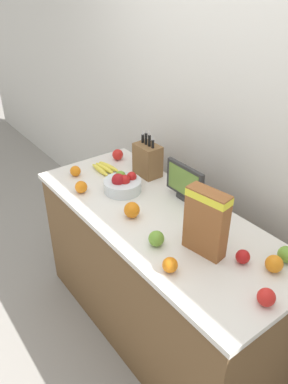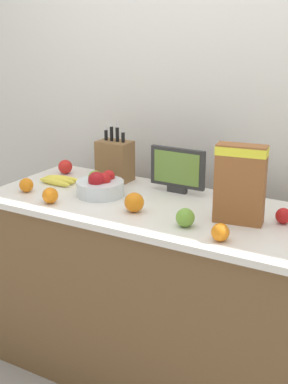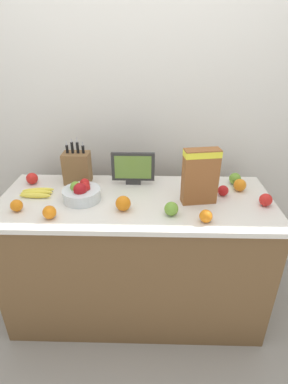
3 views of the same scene
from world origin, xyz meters
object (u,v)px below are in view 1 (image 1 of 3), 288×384
at_px(knife_block, 148,160).
at_px(fruit_bowl, 123,184).
at_px(apple_rear, 286,254).
at_px(orange_near_bowl, 274,264).
at_px(cereal_box, 206,220).
at_px(apple_by_knife_block, 118,155).
at_px(apple_near_bananas, 266,297).
at_px(small_monitor, 184,182).
at_px(apple_front, 243,257).
at_px(apple_middle, 156,239).
at_px(orange_front_center, 75,171).
at_px(orange_mid_right, 170,265).
at_px(orange_by_cereal, 81,187).
at_px(banana_bunch, 104,168).
at_px(orange_mid_left, 132,210).

relative_size(knife_block, fruit_bowl, 1.37).
bearing_deg(apple_rear, orange_near_bowl, -85.94).
bearing_deg(cereal_box, apple_by_knife_block, 159.16).
distance_m(fruit_bowl, apple_near_bananas, 1.09).
height_order(small_monitor, apple_front, small_monitor).
bearing_deg(apple_middle, small_monitor, 121.11).
relative_size(fruit_bowl, apple_rear, 2.92).
height_order(orange_front_center, orange_near_bowl, orange_near_bowl).
distance_m(apple_front, orange_mid_right, 0.34).
bearing_deg(orange_near_bowl, apple_rear, 94.06).
xyz_separation_m(apple_middle, orange_near_bowl, (0.46, 0.31, 0.00)).
relative_size(small_monitor, cereal_box, 0.85).
bearing_deg(cereal_box, orange_mid_right, -96.48).
bearing_deg(apple_rear, fruit_bowl, -166.05).
bearing_deg(orange_mid_right, cereal_box, 92.84).
relative_size(small_monitor, orange_by_cereal, 3.79).
relative_size(small_monitor, orange_near_bowl, 3.54).
bearing_deg(small_monitor, orange_front_center, -150.32).
height_order(cereal_box, orange_front_center, cereal_box).
bearing_deg(apple_front, orange_mid_right, -116.91).
distance_m(apple_front, apple_middle, 0.41).
bearing_deg(banana_bunch, apple_front, 1.31).
relative_size(cereal_box, orange_near_bowl, 4.16).
bearing_deg(knife_block, orange_mid_right, -30.95).
height_order(orange_by_cereal, orange_near_bowl, orange_near_bowl).
relative_size(apple_near_bananas, orange_mid_left, 0.86).
height_order(fruit_bowl, banana_bunch, fruit_bowl).
bearing_deg(apple_near_bananas, cereal_box, 174.89).
height_order(small_monitor, banana_bunch, small_monitor).
height_order(fruit_bowl, apple_near_bananas, fruit_bowl).
bearing_deg(orange_front_center, apple_front, 10.23).
xyz_separation_m(apple_by_knife_block, orange_by_cereal, (0.25, -0.43, -0.00)).
relative_size(knife_block, apple_rear, 4.00).
height_order(orange_mid_right, orange_near_bowl, orange_near_bowl).
bearing_deg(orange_by_cereal, small_monitor, 45.43).
bearing_deg(apple_near_bananas, apple_rear, 110.98).
distance_m(apple_by_knife_block, apple_rear, 1.36).
height_order(orange_by_cereal, orange_front_center, orange_by_cereal).
xyz_separation_m(knife_block, orange_by_cereal, (-0.06, -0.46, -0.07)).
height_order(apple_middle, orange_front_center, apple_middle).
xyz_separation_m(apple_front, apple_middle, (-0.34, -0.24, 0.01)).
bearing_deg(apple_rear, orange_mid_right, -119.66).
height_order(apple_front, apple_near_bananas, apple_near_bananas).
height_order(cereal_box, apple_front, cereal_box).
distance_m(banana_bunch, apple_middle, 0.86).
xyz_separation_m(fruit_bowl, orange_mid_left, (0.26, -0.12, -0.00)).
bearing_deg(cereal_box, knife_block, 152.56).
bearing_deg(apple_by_knife_block, small_monitor, 1.04).
height_order(knife_block, apple_near_bananas, knife_block).
bearing_deg(apple_front, orange_by_cereal, -163.80).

